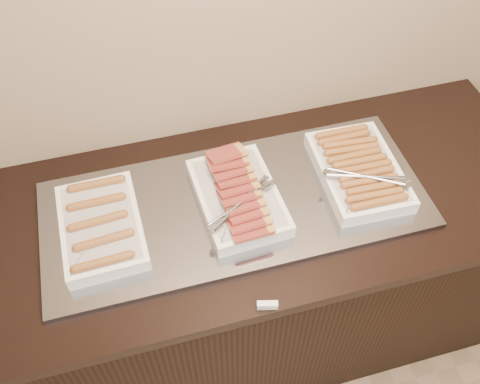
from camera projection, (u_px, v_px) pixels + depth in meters
name	position (u px, v px, depth m)	size (l,w,h in m)	color
counter	(240.00, 278.00, 2.04)	(2.06, 0.76, 0.90)	black
warming_tray	(235.00, 205.00, 1.68)	(1.20, 0.50, 0.02)	gray
dish_left	(101.00, 226.00, 1.58)	(0.24, 0.36, 0.07)	white
dish_center	(238.00, 196.00, 1.65)	(0.27, 0.39, 0.10)	white
dish_right	(359.00, 170.00, 1.72)	(0.27, 0.38, 0.08)	white
label_holder	(267.00, 305.00, 1.46)	(0.06, 0.02, 0.02)	white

